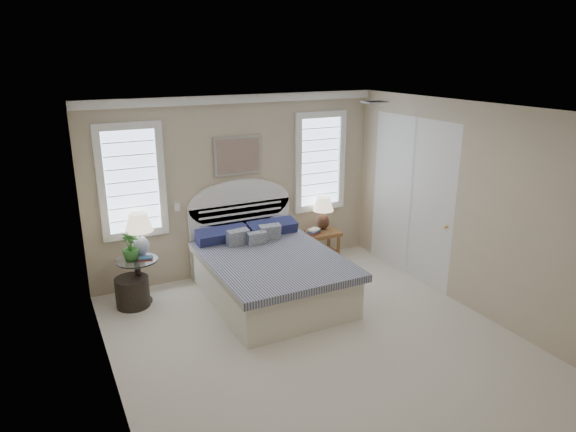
# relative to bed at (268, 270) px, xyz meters

# --- Properties ---
(floor) EXTENTS (4.50, 5.00, 0.01)m
(floor) POSITION_rel_bed_xyz_m (0.00, -1.46, -0.39)
(floor) COLOR beige
(floor) RESTS_ON ground
(ceiling) EXTENTS (4.50, 5.00, 0.01)m
(ceiling) POSITION_rel_bed_xyz_m (0.00, -1.46, 2.31)
(ceiling) COLOR white
(ceiling) RESTS_ON wall_back
(wall_back) EXTENTS (4.50, 0.02, 2.70)m
(wall_back) POSITION_rel_bed_xyz_m (0.00, 1.04, 0.96)
(wall_back) COLOR beige
(wall_back) RESTS_ON floor
(wall_left) EXTENTS (0.02, 5.00, 2.70)m
(wall_left) POSITION_rel_bed_xyz_m (-2.25, -1.46, 0.96)
(wall_left) COLOR beige
(wall_left) RESTS_ON floor
(wall_right) EXTENTS (0.02, 5.00, 2.70)m
(wall_right) POSITION_rel_bed_xyz_m (2.25, -1.46, 0.96)
(wall_right) COLOR beige
(wall_right) RESTS_ON floor
(crown_molding) EXTENTS (4.50, 0.08, 0.12)m
(crown_molding) POSITION_rel_bed_xyz_m (0.00, 1.00, 2.25)
(crown_molding) COLOR white
(crown_molding) RESTS_ON wall_back
(hvac_vent) EXTENTS (0.30, 0.20, 0.02)m
(hvac_vent) POSITION_rel_bed_xyz_m (1.20, -0.66, 2.29)
(hvac_vent) COLOR #B2B2B2
(hvac_vent) RESTS_ON ceiling
(switch_plate) EXTENTS (0.08, 0.01, 0.12)m
(switch_plate) POSITION_rel_bed_xyz_m (-0.95, 1.03, 0.76)
(switch_plate) COLOR white
(switch_plate) RESTS_ON wall_back
(window_left) EXTENTS (0.90, 0.06, 1.60)m
(window_left) POSITION_rel_bed_xyz_m (-1.55, 1.02, 1.21)
(window_left) COLOR silver
(window_left) RESTS_ON wall_back
(window_right) EXTENTS (0.90, 0.06, 1.60)m
(window_right) POSITION_rel_bed_xyz_m (1.40, 1.02, 1.21)
(window_right) COLOR silver
(window_right) RESTS_ON wall_back
(painting) EXTENTS (0.74, 0.04, 0.58)m
(painting) POSITION_rel_bed_xyz_m (0.00, 1.00, 1.43)
(painting) COLOR silver
(painting) RESTS_ON wall_back
(closet_door) EXTENTS (0.02, 1.80, 2.40)m
(closet_door) POSITION_rel_bed_xyz_m (2.23, -0.26, 0.81)
(closet_door) COLOR white
(closet_door) RESTS_ON floor
(bed) EXTENTS (1.72, 2.28, 1.47)m
(bed) POSITION_rel_bed_xyz_m (0.00, 0.00, 0.00)
(bed) COLOR beige
(bed) RESTS_ON floor
(side_table_left) EXTENTS (0.56, 0.56, 0.63)m
(side_table_left) POSITION_rel_bed_xyz_m (-1.65, 0.59, 0.00)
(side_table_left) COLOR black
(side_table_left) RESTS_ON floor
(nightstand_right) EXTENTS (0.50, 0.40, 0.53)m
(nightstand_right) POSITION_rel_bed_xyz_m (1.30, 0.69, 0.00)
(nightstand_right) COLOR brown
(nightstand_right) RESTS_ON floor
(floor_pot) EXTENTS (0.55, 0.55, 0.41)m
(floor_pot) POSITION_rel_bed_xyz_m (-1.76, 0.52, -0.18)
(floor_pot) COLOR black
(floor_pot) RESTS_ON floor
(lamp_left) EXTENTS (0.47, 0.47, 0.61)m
(lamp_left) POSITION_rel_bed_xyz_m (-1.56, 0.71, 0.61)
(lamp_left) COLOR white
(lamp_left) RESTS_ON side_table_left
(lamp_right) EXTENTS (0.40, 0.40, 0.55)m
(lamp_right) POSITION_rel_bed_xyz_m (1.36, 0.80, 0.48)
(lamp_right) COLOR black
(lamp_right) RESTS_ON nightstand_right
(potted_plant) EXTENTS (0.25, 0.25, 0.39)m
(potted_plant) POSITION_rel_bed_xyz_m (-1.72, 0.59, 0.44)
(potted_plant) COLOR #2E7332
(potted_plant) RESTS_ON side_table_left
(books_left) EXTENTS (0.20, 0.17, 0.05)m
(books_left) POSITION_rel_bed_xyz_m (-1.54, 0.51, 0.27)
(books_left) COLOR maroon
(books_left) RESTS_ON side_table_left
(books_right) EXTENTS (0.24, 0.21, 0.08)m
(books_right) POSITION_rel_bed_xyz_m (1.11, 0.66, 0.18)
(books_right) COLOR maroon
(books_right) RESTS_ON nightstand_right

